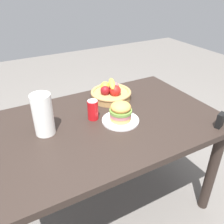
{
  "coord_description": "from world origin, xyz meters",
  "views": [
    {
      "loc": [
        -0.57,
        -1.11,
        1.54
      ],
      "look_at": [
        0.03,
        -0.01,
        0.81
      ],
      "focal_mm": 38.38,
      "sensor_mm": 36.0,
      "label": 1
    }
  ],
  "objects_px": {
    "plate": "(120,120)",
    "paper_towel_roll": "(43,115)",
    "soda_can": "(93,110)",
    "fruit_basket": "(111,93)",
    "napkin_holder": "(220,120)",
    "sandwich": "(121,111)"
  },
  "relations": [
    {
      "from": "plate",
      "to": "paper_towel_roll",
      "type": "distance_m",
      "value": 0.46
    },
    {
      "from": "soda_can",
      "to": "fruit_basket",
      "type": "bearing_deg",
      "value": 39.38
    },
    {
      "from": "fruit_basket",
      "to": "napkin_holder",
      "type": "xyz_separation_m",
      "value": [
        0.38,
        -0.63,
        -0.0
      ]
    },
    {
      "from": "plate",
      "to": "soda_can",
      "type": "bearing_deg",
      "value": 140.64
    },
    {
      "from": "plate",
      "to": "soda_can",
      "type": "relative_size",
      "value": 1.8
    },
    {
      "from": "sandwich",
      "to": "paper_towel_roll",
      "type": "height_order",
      "value": "paper_towel_roll"
    },
    {
      "from": "napkin_holder",
      "to": "sandwich",
      "type": "bearing_deg",
      "value": 126.22
    },
    {
      "from": "soda_can",
      "to": "paper_towel_roll",
      "type": "bearing_deg",
      "value": -178.28
    },
    {
      "from": "sandwich",
      "to": "paper_towel_roll",
      "type": "distance_m",
      "value": 0.45
    },
    {
      "from": "paper_towel_roll",
      "to": "soda_can",
      "type": "bearing_deg",
      "value": 1.72
    },
    {
      "from": "soda_can",
      "to": "paper_towel_roll",
      "type": "xyz_separation_m",
      "value": [
        -0.3,
        -0.01,
        0.06
      ]
    },
    {
      "from": "sandwich",
      "to": "napkin_holder",
      "type": "distance_m",
      "value": 0.58
    },
    {
      "from": "paper_towel_roll",
      "to": "napkin_holder",
      "type": "xyz_separation_m",
      "value": [
        0.91,
        -0.43,
        -0.07
      ]
    },
    {
      "from": "sandwich",
      "to": "paper_towel_roll",
      "type": "bearing_deg",
      "value": 167.02
    },
    {
      "from": "sandwich",
      "to": "napkin_holder",
      "type": "bearing_deg",
      "value": -34.8
    },
    {
      "from": "sandwich",
      "to": "fruit_basket",
      "type": "xyz_separation_m",
      "value": [
        0.1,
        0.3,
        -0.03
      ]
    },
    {
      "from": "fruit_basket",
      "to": "napkin_holder",
      "type": "bearing_deg",
      "value": -58.72
    },
    {
      "from": "soda_can",
      "to": "paper_towel_roll",
      "type": "height_order",
      "value": "paper_towel_roll"
    },
    {
      "from": "plate",
      "to": "soda_can",
      "type": "xyz_separation_m",
      "value": [
        -0.13,
        0.11,
        0.06
      ]
    },
    {
      "from": "plate",
      "to": "sandwich",
      "type": "relative_size",
      "value": 1.67
    },
    {
      "from": "sandwich",
      "to": "napkin_holder",
      "type": "height_order",
      "value": "sandwich"
    },
    {
      "from": "plate",
      "to": "fruit_basket",
      "type": "xyz_separation_m",
      "value": [
        0.1,
        0.3,
        0.04
      ]
    }
  ]
}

